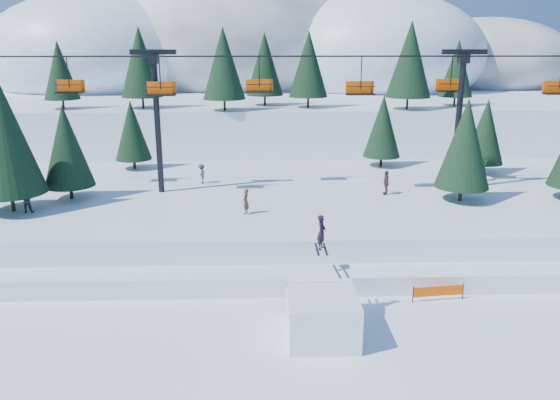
{
  "coord_description": "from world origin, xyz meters",
  "views": [
    {
      "loc": [
        -1.48,
        -21.67,
        13.14
      ],
      "look_at": [
        -0.54,
        6.0,
        5.2
      ],
      "focal_mm": 35.0,
      "sensor_mm": 36.0,
      "label": 1
    }
  ],
  "objects_px": {
    "banner_near": "(438,291)",
    "banner_far": "(432,282)",
    "jump_kicker": "(321,310)",
    "chairlift": "(310,99)"
  },
  "relations": [
    {
      "from": "chairlift",
      "to": "banner_near",
      "type": "height_order",
      "value": "chairlift"
    },
    {
      "from": "chairlift",
      "to": "banner_far",
      "type": "height_order",
      "value": "chairlift"
    },
    {
      "from": "chairlift",
      "to": "banner_near",
      "type": "distance_m",
      "value": 17.21
    },
    {
      "from": "jump_kicker",
      "to": "chairlift",
      "type": "height_order",
      "value": "chairlift"
    },
    {
      "from": "banner_far",
      "to": "jump_kicker",
      "type": "bearing_deg",
      "value": -146.62
    },
    {
      "from": "jump_kicker",
      "to": "chairlift",
      "type": "bearing_deg",
      "value": 87.35
    },
    {
      "from": "chairlift",
      "to": "banner_far",
      "type": "distance_m",
      "value": 16.29
    },
    {
      "from": "banner_far",
      "to": "chairlift",
      "type": "bearing_deg",
      "value": 115.25
    },
    {
      "from": "banner_near",
      "to": "banner_far",
      "type": "xyz_separation_m",
      "value": [
        0.06,
        1.21,
        0.0
      ]
    },
    {
      "from": "banner_near",
      "to": "banner_far",
      "type": "height_order",
      "value": "same"
    }
  ]
}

